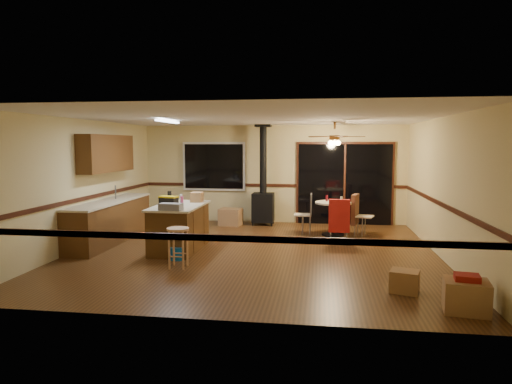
% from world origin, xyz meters
% --- Properties ---
extents(floor, '(7.00, 7.00, 0.00)m').
position_xyz_m(floor, '(0.00, 0.00, 0.00)').
color(floor, '#4A2C14').
rests_on(floor, ground).
extents(ceiling, '(7.00, 7.00, 0.00)m').
position_xyz_m(ceiling, '(0.00, 0.00, 2.60)').
color(ceiling, silver).
rests_on(ceiling, ground).
extents(wall_back, '(7.00, 0.00, 7.00)m').
position_xyz_m(wall_back, '(0.00, 3.50, 1.30)').
color(wall_back, '#CEBE82').
rests_on(wall_back, ground).
extents(wall_front, '(7.00, 0.00, 7.00)m').
position_xyz_m(wall_front, '(0.00, -3.50, 1.30)').
color(wall_front, '#CEBE82').
rests_on(wall_front, ground).
extents(wall_left, '(0.00, 7.00, 7.00)m').
position_xyz_m(wall_left, '(-3.50, 0.00, 1.30)').
color(wall_left, '#CEBE82').
rests_on(wall_left, ground).
extents(wall_right, '(0.00, 7.00, 7.00)m').
position_xyz_m(wall_right, '(3.50, 0.00, 1.30)').
color(wall_right, '#CEBE82').
rests_on(wall_right, ground).
extents(chair_rail, '(7.00, 7.00, 0.08)m').
position_xyz_m(chair_rail, '(0.00, 0.00, 1.00)').
color(chair_rail, '#38180E').
rests_on(chair_rail, ground).
extents(window, '(1.72, 0.10, 1.32)m').
position_xyz_m(window, '(-1.60, 3.45, 1.50)').
color(window, black).
rests_on(window, ground).
extents(sliding_door, '(2.52, 0.10, 2.10)m').
position_xyz_m(sliding_door, '(1.90, 3.45, 1.05)').
color(sliding_door, black).
rests_on(sliding_door, ground).
extents(lower_cabinets, '(0.60, 3.00, 0.86)m').
position_xyz_m(lower_cabinets, '(-3.20, 0.50, 0.43)').
color(lower_cabinets, '#523014').
rests_on(lower_cabinets, ground).
extents(countertop, '(0.64, 3.04, 0.04)m').
position_xyz_m(countertop, '(-3.20, 0.50, 0.88)').
color(countertop, beige).
rests_on(countertop, lower_cabinets).
extents(upper_cabinets, '(0.35, 2.00, 0.80)m').
position_xyz_m(upper_cabinets, '(-3.33, 0.70, 1.90)').
color(upper_cabinets, '#523014').
rests_on(upper_cabinets, ground).
extents(kitchen_island, '(0.88, 1.68, 0.90)m').
position_xyz_m(kitchen_island, '(-1.50, 0.00, 0.45)').
color(kitchen_island, '#4D2F13').
rests_on(kitchen_island, ground).
extents(wood_stove, '(0.55, 0.50, 2.52)m').
position_xyz_m(wood_stove, '(-0.20, 3.05, 0.73)').
color(wood_stove, black).
rests_on(wood_stove, ground).
extents(ceiling_fan, '(0.24, 0.24, 0.55)m').
position_xyz_m(ceiling_fan, '(1.57, 1.88, 2.21)').
color(ceiling_fan, brown).
rests_on(ceiling_fan, ceiling).
extents(fluorescent_strip, '(0.10, 1.20, 0.04)m').
position_xyz_m(fluorescent_strip, '(-1.80, 0.30, 2.56)').
color(fluorescent_strip, white).
rests_on(fluorescent_strip, ceiling).
extents(toolbox_grey, '(0.42, 0.25, 0.13)m').
position_xyz_m(toolbox_grey, '(-1.43, -0.71, 0.96)').
color(toolbox_grey, slate).
rests_on(toolbox_grey, kitchen_island).
extents(toolbox_black, '(0.37, 0.26, 0.19)m').
position_xyz_m(toolbox_black, '(-1.60, -0.34, 0.99)').
color(toolbox_black, black).
rests_on(toolbox_black, kitchen_island).
extents(toolbox_yellow_lid, '(0.39, 0.27, 0.03)m').
position_xyz_m(toolbox_yellow_lid, '(-1.60, -0.34, 1.10)').
color(toolbox_yellow_lid, gold).
rests_on(toolbox_yellow_lid, toolbox_black).
extents(box_on_island, '(0.23, 0.31, 0.20)m').
position_xyz_m(box_on_island, '(-1.28, 0.54, 1.00)').
color(box_on_island, olive).
rests_on(box_on_island, kitchen_island).
extents(bottle_dark, '(0.08, 0.08, 0.28)m').
position_xyz_m(bottle_dark, '(-1.68, -0.02, 1.04)').
color(bottle_dark, black).
rests_on(bottle_dark, kitchen_island).
extents(bottle_pink, '(0.07, 0.07, 0.20)m').
position_xyz_m(bottle_pink, '(-1.38, -0.18, 1.00)').
color(bottle_pink, '#D84C8C').
rests_on(bottle_pink, kitchen_island).
extents(bottle_white, '(0.06, 0.06, 0.18)m').
position_xyz_m(bottle_white, '(-1.56, 0.33, 0.99)').
color(bottle_white, white).
rests_on(bottle_white, kitchen_island).
extents(bar_stool, '(0.46, 0.46, 0.69)m').
position_xyz_m(bar_stool, '(-1.11, -1.31, 0.34)').
color(bar_stool, tan).
rests_on(bar_stool, floor).
extents(blue_bucket, '(0.29, 0.29, 0.23)m').
position_xyz_m(blue_bucket, '(-1.30, -0.77, 0.12)').
color(blue_bucket, '#0D5BB6').
rests_on(blue_bucket, floor).
extents(dining_table, '(0.83, 0.83, 0.78)m').
position_xyz_m(dining_table, '(1.57, 1.88, 0.53)').
color(dining_table, black).
rests_on(dining_table, ground).
extents(glass_red, '(0.06, 0.06, 0.14)m').
position_xyz_m(glass_red, '(1.42, 1.98, 0.85)').
color(glass_red, '#590C14').
rests_on(glass_red, dining_table).
extents(glass_cream, '(0.07, 0.07, 0.13)m').
position_xyz_m(glass_cream, '(1.75, 1.83, 0.85)').
color(glass_cream, beige).
rests_on(glass_cream, dining_table).
extents(chair_left, '(0.41, 0.40, 0.51)m').
position_xyz_m(chair_left, '(0.98, 1.98, 0.59)').
color(chair_left, tan).
rests_on(chair_left, ground).
extents(chair_near, '(0.44, 0.46, 0.70)m').
position_xyz_m(chair_near, '(1.67, 1.00, 0.60)').
color(chair_near, tan).
rests_on(chair_near, ground).
extents(chair_right, '(0.56, 0.53, 0.70)m').
position_xyz_m(chair_right, '(2.10, 1.98, 0.60)').
color(chair_right, tan).
rests_on(chair_right, ground).
extents(box_under_window, '(0.61, 0.51, 0.44)m').
position_xyz_m(box_under_window, '(-1.02, 2.81, 0.22)').
color(box_under_window, olive).
rests_on(box_under_window, floor).
extents(box_corner_a, '(0.60, 0.53, 0.40)m').
position_xyz_m(box_corner_a, '(3.10, -2.80, 0.20)').
color(box_corner_a, olive).
rests_on(box_corner_a, floor).
extents(box_corner_b, '(0.47, 0.43, 0.31)m').
position_xyz_m(box_corner_b, '(2.48, -2.10, 0.16)').
color(box_corner_b, olive).
rests_on(box_corner_b, floor).
extents(box_small_red, '(0.33, 0.29, 0.08)m').
position_xyz_m(box_small_red, '(3.10, -2.80, 0.44)').
color(box_small_red, maroon).
rests_on(box_small_red, box_corner_a).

